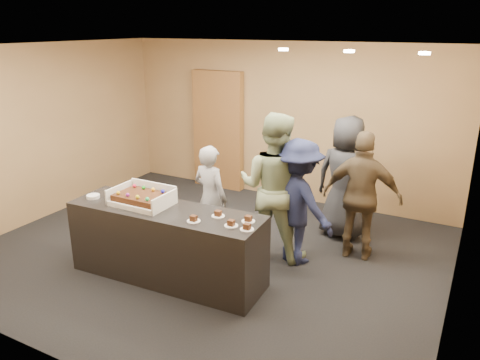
{
  "coord_description": "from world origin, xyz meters",
  "views": [
    {
      "loc": [
        3.09,
        -4.86,
        2.96
      ],
      "look_at": [
        0.48,
        0.0,
        1.11
      ],
      "focal_mm": 35.0,
      "sensor_mm": 36.0,
      "label": 1
    }
  ],
  "objects_px": {
    "plate_stack": "(93,196)",
    "person_navy_man": "(299,202)",
    "serving_counter": "(167,244)",
    "storage_cabinet": "(218,131)",
    "person_dark_suit": "(346,178)",
    "cake_box": "(143,200)",
    "person_server_grey": "(211,198)",
    "person_sage_man": "(274,187)",
    "person_brown_extra": "(362,196)",
    "sheet_cake": "(142,197)"
  },
  "relations": [
    {
      "from": "serving_counter",
      "to": "sheet_cake",
      "type": "distance_m",
      "value": 0.64
    },
    {
      "from": "serving_counter",
      "to": "sheet_cake",
      "type": "relative_size",
      "value": 3.98
    },
    {
      "from": "storage_cabinet",
      "to": "person_sage_man",
      "type": "relative_size",
      "value": 1.12
    },
    {
      "from": "plate_stack",
      "to": "person_brown_extra",
      "type": "height_order",
      "value": "person_brown_extra"
    },
    {
      "from": "person_brown_extra",
      "to": "serving_counter",
      "type": "bearing_deg",
      "value": 35.51
    },
    {
      "from": "serving_counter",
      "to": "plate_stack",
      "type": "relative_size",
      "value": 14.92
    },
    {
      "from": "serving_counter",
      "to": "person_sage_man",
      "type": "height_order",
      "value": "person_sage_man"
    },
    {
      "from": "person_dark_suit",
      "to": "person_server_grey",
      "type": "bearing_deg",
      "value": 44.31
    },
    {
      "from": "person_dark_suit",
      "to": "person_navy_man",
      "type": "bearing_deg",
      "value": 78.85
    },
    {
      "from": "serving_counter",
      "to": "person_dark_suit",
      "type": "distance_m",
      "value": 2.71
    },
    {
      "from": "storage_cabinet",
      "to": "sheet_cake",
      "type": "height_order",
      "value": "storage_cabinet"
    },
    {
      "from": "serving_counter",
      "to": "person_server_grey",
      "type": "height_order",
      "value": "person_server_grey"
    },
    {
      "from": "person_navy_man",
      "to": "person_dark_suit",
      "type": "xyz_separation_m",
      "value": [
        0.3,
        1.05,
        0.07
      ]
    },
    {
      "from": "serving_counter",
      "to": "storage_cabinet",
      "type": "height_order",
      "value": "storage_cabinet"
    },
    {
      "from": "cake_box",
      "to": "person_dark_suit",
      "type": "xyz_separation_m",
      "value": [
        1.86,
        2.17,
        -0.06
      ]
    },
    {
      "from": "cake_box",
      "to": "sheet_cake",
      "type": "distance_m",
      "value": 0.06
    },
    {
      "from": "sheet_cake",
      "to": "person_navy_man",
      "type": "relative_size",
      "value": 0.37
    },
    {
      "from": "serving_counter",
      "to": "person_dark_suit",
      "type": "xyz_separation_m",
      "value": [
        1.52,
        2.2,
        0.44
      ]
    },
    {
      "from": "serving_counter",
      "to": "plate_stack",
      "type": "xyz_separation_m",
      "value": [
        -1.01,
        -0.12,
        0.47
      ]
    },
    {
      "from": "plate_stack",
      "to": "sheet_cake",
      "type": "bearing_deg",
      "value": 10.03
    },
    {
      "from": "serving_counter",
      "to": "person_dark_suit",
      "type": "height_order",
      "value": "person_dark_suit"
    },
    {
      "from": "person_navy_man",
      "to": "person_brown_extra",
      "type": "bearing_deg",
      "value": -121.48
    },
    {
      "from": "serving_counter",
      "to": "person_brown_extra",
      "type": "relative_size",
      "value": 1.4
    },
    {
      "from": "person_server_grey",
      "to": "cake_box",
      "type": "bearing_deg",
      "value": 77.21
    },
    {
      "from": "person_dark_suit",
      "to": "plate_stack",
      "type": "bearing_deg",
      "value": 47.12
    },
    {
      "from": "serving_counter",
      "to": "person_server_grey",
      "type": "xyz_separation_m",
      "value": [
        0.03,
        0.96,
        0.28
      ]
    },
    {
      "from": "person_dark_suit",
      "to": "person_sage_man",
      "type": "bearing_deg",
      "value": 62.89
    },
    {
      "from": "storage_cabinet",
      "to": "plate_stack",
      "type": "xyz_separation_m",
      "value": [
        0.17,
        -3.33,
        -0.17
      ]
    },
    {
      "from": "storage_cabinet",
      "to": "person_dark_suit",
      "type": "height_order",
      "value": "storage_cabinet"
    },
    {
      "from": "serving_counter",
      "to": "person_navy_man",
      "type": "xyz_separation_m",
      "value": [
        1.23,
        1.15,
        0.37
      ]
    },
    {
      "from": "person_navy_man",
      "to": "person_brown_extra",
      "type": "relative_size",
      "value": 0.96
    },
    {
      "from": "plate_stack",
      "to": "person_brown_extra",
      "type": "distance_m",
      "value": 3.41
    },
    {
      "from": "storage_cabinet",
      "to": "person_server_grey",
      "type": "relative_size",
      "value": 1.49
    },
    {
      "from": "cake_box",
      "to": "person_server_grey",
      "type": "height_order",
      "value": "person_server_grey"
    },
    {
      "from": "plate_stack",
      "to": "person_dark_suit",
      "type": "distance_m",
      "value": 3.44
    },
    {
      "from": "serving_counter",
      "to": "storage_cabinet",
      "type": "bearing_deg",
      "value": 107.71
    },
    {
      "from": "cake_box",
      "to": "person_server_grey",
      "type": "relative_size",
      "value": 0.49
    },
    {
      "from": "storage_cabinet",
      "to": "serving_counter",
      "type": "bearing_deg",
      "value": -69.77
    },
    {
      "from": "plate_stack",
      "to": "person_navy_man",
      "type": "relative_size",
      "value": 0.1
    },
    {
      "from": "person_dark_suit",
      "to": "cake_box",
      "type": "bearing_deg",
      "value": 54.1
    },
    {
      "from": "person_brown_extra",
      "to": "person_dark_suit",
      "type": "xyz_separation_m",
      "value": [
        -0.38,
        0.56,
        0.03
      ]
    },
    {
      "from": "serving_counter",
      "to": "person_navy_man",
      "type": "bearing_deg",
      "value": 40.69
    },
    {
      "from": "plate_stack",
      "to": "person_server_grey",
      "type": "relative_size",
      "value": 0.11
    },
    {
      "from": "sheet_cake",
      "to": "person_sage_man",
      "type": "relative_size",
      "value": 0.31
    },
    {
      "from": "person_navy_man",
      "to": "person_dark_suit",
      "type": "bearing_deg",
      "value": -83.31
    },
    {
      "from": "person_server_grey",
      "to": "person_sage_man",
      "type": "xyz_separation_m",
      "value": [
        0.84,
        0.19,
        0.24
      ]
    },
    {
      "from": "person_navy_man",
      "to": "storage_cabinet",
      "type": "bearing_deg",
      "value": -18.0
    },
    {
      "from": "storage_cabinet",
      "to": "person_sage_man",
      "type": "bearing_deg",
      "value": -45.04
    },
    {
      "from": "serving_counter",
      "to": "sheet_cake",
      "type": "height_order",
      "value": "sheet_cake"
    },
    {
      "from": "person_server_grey",
      "to": "person_navy_man",
      "type": "xyz_separation_m",
      "value": [
        1.2,
        0.19,
        0.09
      ]
    }
  ]
}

